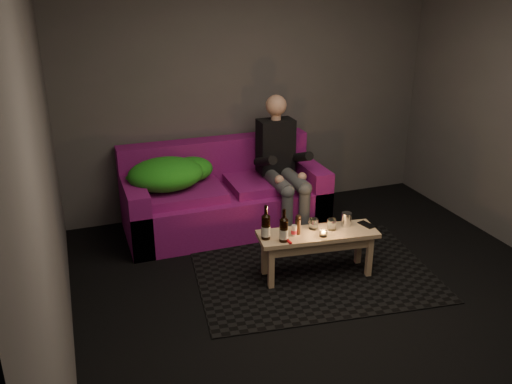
% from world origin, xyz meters
% --- Properties ---
extents(floor, '(4.50, 4.50, 0.00)m').
position_xyz_m(floor, '(0.00, 0.00, 0.00)').
color(floor, black).
rests_on(floor, ground).
extents(room, '(4.50, 4.50, 4.50)m').
position_xyz_m(room, '(0.00, 0.47, 1.64)').
color(room, silver).
rests_on(room, ground).
extents(rug, '(2.18, 1.69, 0.01)m').
position_xyz_m(rug, '(0.01, 0.65, 0.00)').
color(rug, black).
rests_on(rug, floor).
extents(sofa, '(1.98, 0.89, 0.85)m').
position_xyz_m(sofa, '(-0.45, 1.82, 0.31)').
color(sofa, '#811165').
rests_on(sofa, floor).
extents(green_blanket, '(0.87, 0.60, 0.30)m').
position_xyz_m(green_blanket, '(-0.99, 1.81, 0.64)').
color(green_blanket, '#1C9B20').
rests_on(green_blanket, sofa).
extents(person, '(0.36, 0.82, 1.32)m').
position_xyz_m(person, '(0.11, 1.66, 0.69)').
color(person, black).
rests_on(person, sofa).
extents(coffee_table, '(1.04, 0.44, 0.41)m').
position_xyz_m(coffee_table, '(0.01, 0.60, 0.34)').
color(coffee_table, tan).
rests_on(coffee_table, rug).
extents(beer_bottle_a, '(0.07, 0.07, 0.30)m').
position_xyz_m(beer_bottle_a, '(-0.44, 0.63, 0.52)').
color(beer_bottle_a, black).
rests_on(beer_bottle_a, coffee_table).
extents(beer_bottle_b, '(0.07, 0.07, 0.28)m').
position_xyz_m(beer_bottle_b, '(-0.32, 0.54, 0.52)').
color(beer_bottle_b, black).
rests_on(beer_bottle_b, coffee_table).
extents(salt_shaker, '(0.06, 0.06, 0.09)m').
position_xyz_m(salt_shaker, '(-0.20, 0.61, 0.46)').
color(salt_shaker, silver).
rests_on(salt_shaker, coffee_table).
extents(pepper_mill, '(0.06, 0.06, 0.13)m').
position_xyz_m(pepper_mill, '(-0.16, 0.63, 0.48)').
color(pepper_mill, black).
rests_on(pepper_mill, coffee_table).
extents(tumbler_back, '(0.09, 0.09, 0.09)m').
position_xyz_m(tumbler_back, '(0.01, 0.67, 0.46)').
color(tumbler_back, white).
rests_on(tumbler_back, coffee_table).
extents(tealight, '(0.07, 0.07, 0.05)m').
position_xyz_m(tealight, '(0.02, 0.51, 0.44)').
color(tealight, white).
rests_on(tealight, coffee_table).
extents(tumbler_front, '(0.10, 0.10, 0.09)m').
position_xyz_m(tumbler_front, '(0.14, 0.60, 0.46)').
color(tumbler_front, white).
rests_on(tumbler_front, coffee_table).
extents(steel_cup, '(0.11, 0.11, 0.12)m').
position_xyz_m(steel_cup, '(0.30, 0.63, 0.47)').
color(steel_cup, silver).
rests_on(steel_cup, coffee_table).
extents(smartphone, '(0.11, 0.17, 0.01)m').
position_xyz_m(smartphone, '(0.47, 0.58, 0.42)').
color(smartphone, black).
rests_on(smartphone, coffee_table).
extents(red_lighter, '(0.03, 0.08, 0.01)m').
position_xyz_m(red_lighter, '(-0.29, 0.51, 0.42)').
color(red_lighter, red).
rests_on(red_lighter, coffee_table).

